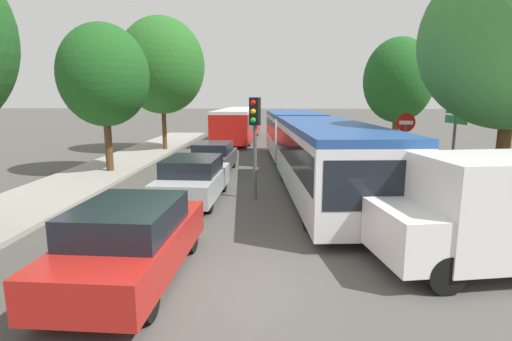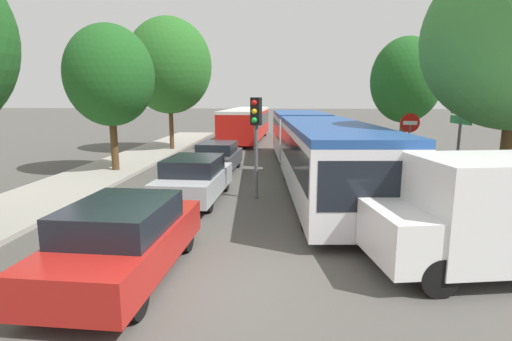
% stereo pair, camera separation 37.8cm
% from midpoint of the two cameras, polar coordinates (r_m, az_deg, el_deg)
% --- Properties ---
extents(ground_plane, '(200.00, 200.00, 0.00)m').
position_cam_midpoint_polar(ground_plane, '(7.68, -3.15, -16.15)').
color(ground_plane, '#4F4C47').
extents(kerb_strip_left, '(3.20, 34.03, 0.14)m').
position_cam_midpoint_polar(kerb_strip_left, '(20.72, -18.42, 0.71)').
color(kerb_strip_left, '#9E998E').
rests_on(kerb_strip_left, ground).
extents(articulated_bus, '(3.93, 17.38, 2.56)m').
position_cam_midpoint_polar(articulated_bus, '(17.05, 8.79, 3.87)').
color(articulated_bus, silver).
rests_on(articulated_bus, ground).
extents(city_bus_rear, '(2.90, 11.42, 2.44)m').
position_cam_midpoint_polar(city_bus_rear, '(31.03, -1.04, 6.90)').
color(city_bus_rear, red).
rests_on(city_bus_rear, ground).
extents(queued_car_red, '(2.00, 4.42, 1.52)m').
position_cam_midpoint_polar(queued_car_red, '(8.04, -17.07, -9.42)').
color(queued_car_red, '#B21E19').
rests_on(queued_car_red, ground).
extents(queued_car_silver, '(1.94, 4.29, 1.47)m').
position_cam_midpoint_polar(queued_car_silver, '(13.38, -7.98, -1.14)').
color(queued_car_silver, '#B7BABF').
rests_on(queued_car_silver, ground).
extents(queued_car_graphite, '(1.81, 4.01, 1.37)m').
position_cam_midpoint_polar(queued_car_graphite, '(18.26, -4.88, 1.93)').
color(queued_car_graphite, '#47474C').
rests_on(queued_car_graphite, ground).
extents(white_van, '(5.26, 2.79, 2.31)m').
position_cam_midpoint_polar(white_van, '(9.34, 33.45, -4.90)').
color(white_van, white).
rests_on(white_van, ground).
extents(traffic_light, '(0.38, 0.40, 3.40)m').
position_cam_midpoint_polar(traffic_light, '(13.22, 0.80, 6.49)').
color(traffic_light, '#56595E').
rests_on(traffic_light, ground).
extents(no_entry_sign, '(0.70, 0.08, 2.82)m').
position_cam_midpoint_polar(no_entry_sign, '(15.91, 21.64, 4.21)').
color(no_entry_sign, '#56595E').
rests_on(no_entry_sign, ground).
extents(direction_sign_post, '(0.17, 1.40, 3.60)m').
position_cam_midpoint_polar(direction_sign_post, '(15.79, 27.81, 6.21)').
color(direction_sign_post, '#56595E').
rests_on(direction_sign_post, ground).
extents(tree_left_mid, '(3.84, 3.84, 6.51)m').
position_cam_midpoint_polar(tree_left_mid, '(18.88, -19.35, 12.32)').
color(tree_left_mid, '#51381E').
rests_on(tree_left_mid, ground).
extents(tree_left_far, '(5.19, 5.19, 8.13)m').
position_cam_midpoint_polar(tree_left_far, '(25.65, -12.07, 14.09)').
color(tree_left_far, '#51381E').
rests_on(tree_left_far, ground).
extents(tree_right_mid, '(3.81, 3.81, 6.61)m').
position_cam_midpoint_polar(tree_right_mid, '(23.89, 21.08, 11.94)').
color(tree_right_mid, '#51381E').
rests_on(tree_right_mid, ground).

